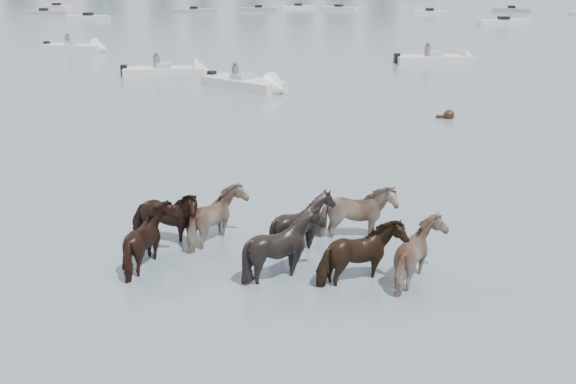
# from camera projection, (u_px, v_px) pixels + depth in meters

# --- Properties ---
(ground) EXTENTS (400.00, 400.00, 0.00)m
(ground) POSITION_uv_depth(u_px,v_px,m) (295.00, 271.00, 12.81)
(ground) COLOR slate
(ground) RESTS_ON ground
(pony_herd) EXTENTS (7.01, 3.62, 1.56)m
(pony_herd) POSITION_uv_depth(u_px,v_px,m) (280.00, 237.00, 13.22)
(pony_herd) COLOR black
(pony_herd) RESTS_ON ground
(swimming_pony) EXTENTS (0.72, 0.44, 0.44)m
(swimming_pony) POSITION_uv_depth(u_px,v_px,m) (448.00, 116.00, 26.02)
(swimming_pony) COLOR black
(swimming_pony) RESTS_ON ground
(motorboat_a) EXTENTS (5.06, 2.82, 1.92)m
(motorboat_a) POSITION_uv_depth(u_px,v_px,m) (177.00, 72.00, 36.39)
(motorboat_a) COLOR silver
(motorboat_a) RESTS_ON ground
(motorboat_b) EXTENTS (5.08, 3.94, 1.92)m
(motorboat_b) POSITION_uv_depth(u_px,v_px,m) (254.00, 85.00, 32.11)
(motorboat_b) COLOR silver
(motorboat_b) RESTS_ON ground
(motorboat_c) EXTENTS (5.46, 2.92, 1.92)m
(motorboat_c) POSITION_uv_depth(u_px,v_px,m) (445.00, 59.00, 41.40)
(motorboat_c) COLOR silver
(motorboat_c) RESTS_ON ground
(motorboat_f) EXTENTS (5.07, 2.05, 1.92)m
(motorboat_f) POSITION_uv_depth(u_px,v_px,m) (83.00, 48.00, 47.27)
(motorboat_f) COLOR silver
(motorboat_f) RESTS_ON ground
(distant_flotilla) EXTENTS (101.99, 29.82, 0.93)m
(distant_flotilla) POSITION_uv_depth(u_px,v_px,m) (377.00, 13.00, 84.69)
(distant_flotilla) COLOR silver
(distant_flotilla) RESTS_ON ground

